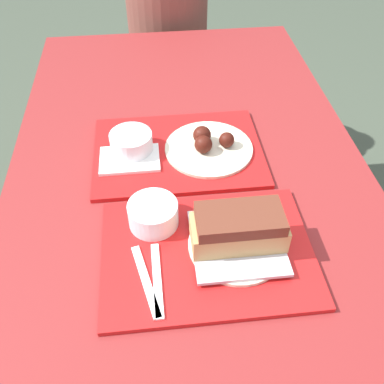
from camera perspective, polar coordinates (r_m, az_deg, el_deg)
ground_plane at (r=1.60m, az=0.23°, el=-20.00°), size 12.00×12.00×0.00m
picnic_table at (r=1.05m, az=0.34°, el=-4.71°), size 0.90×1.82×0.73m
picnic_bench_far at (r=2.09m, az=-3.35°, el=14.59°), size 0.86×0.28×0.47m
tray_near at (r=0.89m, az=2.07°, el=-8.08°), size 0.43×0.31×0.01m
tray_far at (r=1.11m, az=-1.87°, el=5.40°), size 0.43×0.31×0.01m
bowl_coleslaw_near at (r=0.91m, az=-5.21°, el=-2.83°), size 0.11×0.11×0.05m
brisket_sandwich_plate at (r=0.86m, az=6.17°, el=-5.46°), size 0.20×0.20×0.10m
plastic_fork_near at (r=0.84m, az=-6.19°, el=-11.65°), size 0.05×0.17×0.00m
plastic_knife_near at (r=0.84m, az=-4.67°, el=-11.54°), size 0.02×0.17×0.00m
bowl_coleslaw_far at (r=1.10m, az=-8.10°, el=6.62°), size 0.11×0.11×0.05m
wings_plate_far at (r=1.10m, az=2.23°, el=6.29°), size 0.23×0.23×0.05m
napkin_far at (r=1.09m, az=-8.31°, el=4.35°), size 0.15×0.10×0.01m
person_seated_across at (r=1.93m, az=-3.37°, el=23.84°), size 0.34×0.34×0.68m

